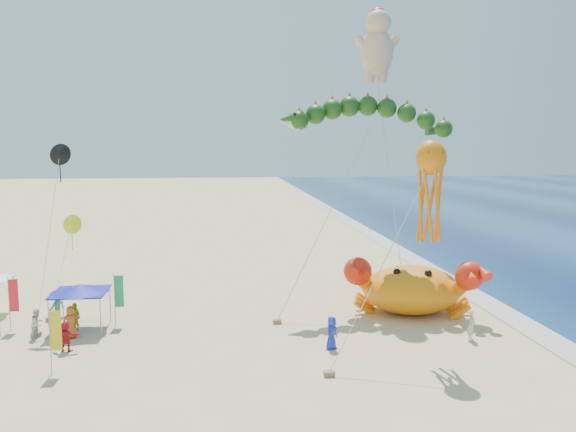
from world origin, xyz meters
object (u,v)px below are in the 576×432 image
object	(u,v)px
dragon_kite	(368,121)
cherub_kite	(377,43)
canopy_blue	(80,289)
crab_inflatable	(412,288)
octopus_kite	(430,184)

from	to	relation	value
dragon_kite	cherub_kite	xyz separation A→B (m)	(1.16, 2.13, 5.41)
dragon_kite	canopy_blue	size ratio (longest dim) A/B	4.09
crab_inflatable	cherub_kite	world-z (taller)	cherub_kite
dragon_kite	octopus_kite	size ratio (longest dim) A/B	1.24
octopus_kite	dragon_kite	bearing A→B (deg)	94.22
dragon_kite	cherub_kite	bearing A→B (deg)	61.43
cherub_kite	canopy_blue	size ratio (longest dim) A/B	6.06
crab_inflatable	octopus_kite	distance (m)	9.80
crab_inflatable	dragon_kite	distance (m)	11.33
dragon_kite	octopus_kite	xyz separation A→B (m)	(0.72, -9.73, -3.55)
cherub_kite	canopy_blue	world-z (taller)	cherub_kite
dragon_kite	crab_inflatable	bearing A→B (deg)	-53.91
crab_inflatable	canopy_blue	world-z (taller)	crab_inflatable
crab_inflatable	cherub_kite	size ratio (longest dim) A/B	0.42
dragon_kite	octopus_kite	distance (m)	10.38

